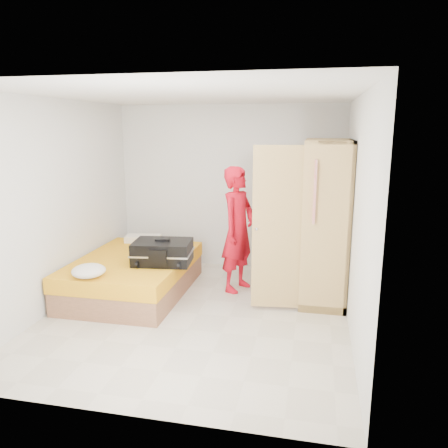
% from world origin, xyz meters
% --- Properties ---
extents(room, '(4.00, 4.02, 2.60)m').
position_xyz_m(room, '(0.00, 0.00, 1.30)').
color(room, beige).
rests_on(room, ground).
extents(bed, '(1.42, 2.02, 0.50)m').
position_xyz_m(bed, '(-1.05, 0.51, 0.25)').
color(bed, '#A16949').
rests_on(bed, ground).
extents(wardrobe, '(1.17, 1.25, 2.10)m').
position_xyz_m(wardrobe, '(1.45, 0.85, 1.00)').
color(wardrobe, tan).
rests_on(wardrobe, ground).
extents(person, '(0.62, 0.74, 1.74)m').
position_xyz_m(person, '(0.33, 0.94, 0.87)').
color(person, red).
rests_on(person, ground).
extents(suitcase, '(0.82, 0.64, 0.33)m').
position_xyz_m(suitcase, '(-0.57, 0.38, 0.65)').
color(suitcase, black).
rests_on(suitcase, bed).
extents(round_cushion, '(0.40, 0.40, 0.15)m').
position_xyz_m(round_cushion, '(-1.25, -0.33, 0.58)').
color(round_cushion, white).
rests_on(round_cushion, bed).
extents(pillow, '(0.57, 0.35, 0.10)m').
position_xyz_m(pillow, '(-1.25, 1.36, 0.55)').
color(pillow, white).
rests_on(pillow, bed).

